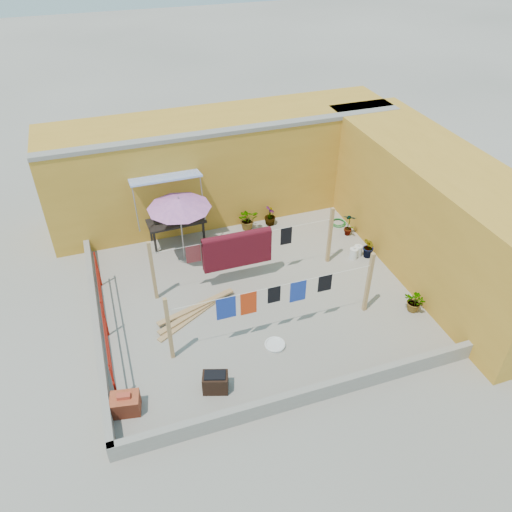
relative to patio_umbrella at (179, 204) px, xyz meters
name	(u,v)px	position (x,y,z in m)	size (l,w,h in m)	color
ground	(255,296)	(1.44, -2.19, -1.91)	(80.00, 80.00, 0.00)	#9E998E
wall_back	(223,164)	(1.94, 2.50, -0.30)	(11.00, 3.27, 3.21)	#C18A2A
wall_right	(434,212)	(6.64, -2.19, -0.31)	(2.40, 9.00, 3.20)	#C18A2A
parapet_front	(310,395)	(1.44, -5.77, -1.69)	(8.30, 0.16, 0.44)	gray
parapet_left	(97,325)	(-2.64, -2.19, -1.69)	(0.16, 7.30, 0.44)	gray
red_railing	(103,313)	(-2.41, -2.39, -1.19)	(0.05, 4.20, 1.10)	#A11A10
clothesline_rig	(241,255)	(1.23, -1.63, -0.89)	(5.09, 2.35, 1.80)	tan
patio_umbrella	(179,204)	(0.00, 0.00, 0.00)	(1.89, 1.89, 2.13)	gray
outdoor_table	(176,222)	(0.01, 1.01, -1.19)	(1.74, 0.93, 0.80)	black
brick_stack	(125,404)	(-2.26, -4.76, -1.69)	(0.66, 0.53, 0.52)	#A44025
lumber_pile	(194,312)	(-0.25, -2.34, -1.84)	(2.23, 1.29, 0.14)	tan
brazier	(215,382)	(-0.36, -4.83, -1.67)	(0.63, 0.51, 0.49)	black
white_basin	(275,345)	(1.31, -4.05, -1.86)	(0.51, 0.51, 0.09)	silver
water_jug_a	(358,251)	(4.91, -1.42, -1.74)	(0.24, 0.24, 0.38)	silver
water_jug_b	(354,253)	(4.72, -1.51, -1.74)	(0.24, 0.24, 0.38)	silver
green_hose	(338,223)	(5.14, 0.32, -1.87)	(0.52, 0.52, 0.08)	#186E25
plant_back_a	(248,219)	(2.27, 1.01, -1.56)	(0.63, 0.54, 0.70)	#1F5117
plant_back_b	(270,216)	(3.03, 1.01, -1.58)	(0.36, 0.36, 0.65)	#1F5117
plant_right_a	(349,224)	(5.14, -0.35, -1.51)	(0.41, 0.28, 0.79)	#1F5117
plant_right_b	(369,248)	(5.14, -1.61, -1.55)	(0.39, 0.32, 0.71)	#1F5117
plant_right_c	(416,301)	(5.14, -4.03, -1.60)	(0.55, 0.48, 0.61)	#1F5117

